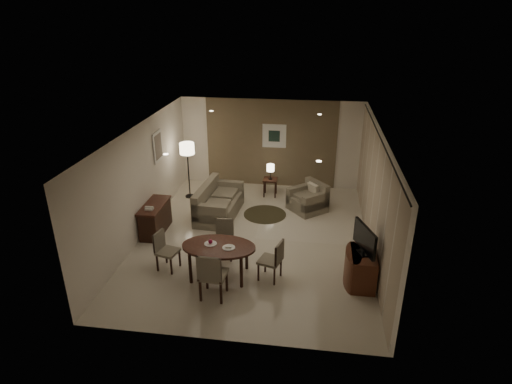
# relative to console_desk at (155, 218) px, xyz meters

# --- Properties ---
(room_shell) EXTENTS (5.50, 7.00, 2.70)m
(room_shell) POSITION_rel_console_desk_xyz_m (2.49, 0.40, 0.98)
(room_shell) COLOR beige
(room_shell) RESTS_ON ground
(taupe_accent) EXTENTS (3.96, 0.03, 2.70)m
(taupe_accent) POSITION_rel_console_desk_xyz_m (2.49, 3.48, 0.98)
(taupe_accent) COLOR brown
(taupe_accent) RESTS_ON wall_back
(curtain_wall) EXTENTS (0.08, 6.70, 2.58)m
(curtain_wall) POSITION_rel_console_desk_xyz_m (5.17, 0.00, 0.95)
(curtain_wall) COLOR beige
(curtain_wall) RESTS_ON wall_right
(curtain_rod) EXTENTS (0.03, 6.80, 0.03)m
(curtain_rod) POSITION_rel_console_desk_xyz_m (5.17, 0.00, 2.27)
(curtain_rod) COLOR black
(curtain_rod) RESTS_ON wall_right
(art_back_frame) EXTENTS (0.72, 0.03, 0.72)m
(art_back_frame) POSITION_rel_console_desk_xyz_m (2.59, 3.46, 1.23)
(art_back_frame) COLOR silver
(art_back_frame) RESTS_ON wall_back
(art_back_canvas) EXTENTS (0.34, 0.01, 0.34)m
(art_back_canvas) POSITION_rel_console_desk_xyz_m (2.59, 3.44, 1.23)
(art_back_canvas) COLOR black
(art_back_canvas) RESTS_ON wall_back
(art_left_frame) EXTENTS (0.03, 0.60, 0.80)m
(art_left_frame) POSITION_rel_console_desk_xyz_m (-0.23, 1.20, 1.48)
(art_left_frame) COLOR silver
(art_left_frame) RESTS_ON wall_left
(art_left_canvas) EXTENTS (0.01, 0.46, 0.64)m
(art_left_canvas) POSITION_rel_console_desk_xyz_m (-0.21, 1.20, 1.48)
(art_left_canvas) COLOR gray
(art_left_canvas) RESTS_ON wall_left
(downlight_nl) EXTENTS (0.10, 0.10, 0.01)m
(downlight_nl) POSITION_rel_console_desk_xyz_m (1.09, -1.80, 2.31)
(downlight_nl) COLOR white
(downlight_nl) RESTS_ON ceiling
(downlight_nr) EXTENTS (0.10, 0.10, 0.01)m
(downlight_nr) POSITION_rel_console_desk_xyz_m (3.89, -1.80, 2.31)
(downlight_nr) COLOR white
(downlight_nr) RESTS_ON ceiling
(downlight_fl) EXTENTS (0.10, 0.10, 0.01)m
(downlight_fl) POSITION_rel_console_desk_xyz_m (1.09, 1.80, 2.31)
(downlight_fl) COLOR white
(downlight_fl) RESTS_ON ceiling
(downlight_fr) EXTENTS (0.10, 0.10, 0.01)m
(downlight_fr) POSITION_rel_console_desk_xyz_m (3.89, 1.80, 2.31)
(downlight_fr) COLOR white
(downlight_fr) RESTS_ON ceiling
(console_desk) EXTENTS (0.48, 1.20, 0.75)m
(console_desk) POSITION_rel_console_desk_xyz_m (0.00, 0.00, 0.00)
(console_desk) COLOR #4C2518
(console_desk) RESTS_ON floor
(telephone) EXTENTS (0.20, 0.14, 0.09)m
(telephone) POSITION_rel_console_desk_xyz_m (0.00, -0.30, 0.43)
(telephone) COLOR white
(telephone) RESTS_ON console_desk
(tv_cabinet) EXTENTS (0.48, 0.90, 0.70)m
(tv_cabinet) POSITION_rel_console_desk_xyz_m (4.89, -1.50, -0.03)
(tv_cabinet) COLOR #5A2C1B
(tv_cabinet) RESTS_ON floor
(flat_tv) EXTENTS (0.36, 0.85, 0.60)m
(flat_tv) POSITION_rel_console_desk_xyz_m (4.87, -1.50, 0.65)
(flat_tv) COLOR black
(flat_tv) RESTS_ON tv_cabinet
(dining_table) EXTENTS (1.52, 0.95, 0.71)m
(dining_table) POSITION_rel_console_desk_xyz_m (1.98, -1.64, -0.02)
(dining_table) COLOR #4C2518
(dining_table) RESTS_ON floor
(chair_near) EXTENTS (0.52, 0.52, 1.01)m
(chair_near) POSITION_rel_console_desk_xyz_m (2.02, -2.33, 0.13)
(chair_near) COLOR #7A705E
(chair_near) RESTS_ON floor
(chair_far) EXTENTS (0.45, 0.45, 0.86)m
(chair_far) POSITION_rel_console_desk_xyz_m (1.92, -0.92, 0.06)
(chair_far) COLOR #7A705E
(chair_far) RESTS_ON floor
(chair_left) EXTENTS (0.50, 0.50, 0.85)m
(chair_left) POSITION_rel_console_desk_xyz_m (0.84, -1.53, 0.05)
(chair_left) COLOR #7A705E
(chair_left) RESTS_ON floor
(chair_right) EXTENTS (0.53, 0.53, 0.88)m
(chair_right) POSITION_rel_console_desk_xyz_m (3.03, -1.59, 0.07)
(chair_right) COLOR #7A705E
(chair_right) RESTS_ON floor
(plate_a) EXTENTS (0.26, 0.26, 0.02)m
(plate_a) POSITION_rel_console_desk_xyz_m (1.80, -1.59, 0.34)
(plate_a) COLOR white
(plate_a) RESTS_ON dining_table
(plate_b) EXTENTS (0.26, 0.26, 0.02)m
(plate_b) POSITION_rel_console_desk_xyz_m (2.20, -1.69, 0.34)
(plate_b) COLOR white
(plate_b) RESTS_ON dining_table
(fruit_apple) EXTENTS (0.09, 0.09, 0.09)m
(fruit_apple) POSITION_rel_console_desk_xyz_m (1.80, -1.59, 0.40)
(fruit_apple) COLOR maroon
(fruit_apple) RESTS_ON plate_a
(napkin) EXTENTS (0.12, 0.08, 0.03)m
(napkin) POSITION_rel_console_desk_xyz_m (2.20, -1.69, 0.37)
(napkin) COLOR white
(napkin) RESTS_ON plate_b
(round_rug) EXTENTS (1.15, 1.15, 0.01)m
(round_rug) POSITION_rel_console_desk_xyz_m (2.57, 1.34, -0.37)
(round_rug) COLOR #3E3A23
(round_rug) RESTS_ON floor
(sofa) EXTENTS (1.90, 1.05, 0.86)m
(sofa) POSITION_rel_console_desk_xyz_m (1.36, 1.13, 0.06)
(sofa) COLOR #7A705E
(sofa) RESTS_ON floor
(armchair) EXTENTS (1.20, 1.21, 0.78)m
(armchair) POSITION_rel_console_desk_xyz_m (3.69, 1.77, 0.02)
(armchair) COLOR #7A705E
(armchair) RESTS_ON floor
(side_table) EXTENTS (0.41, 0.41, 0.52)m
(side_table) POSITION_rel_console_desk_xyz_m (2.57, 2.64, -0.11)
(side_table) COLOR black
(side_table) RESTS_ON floor
(table_lamp) EXTENTS (0.22, 0.22, 0.50)m
(table_lamp) POSITION_rel_console_desk_xyz_m (2.57, 2.64, 0.40)
(table_lamp) COLOR #FFEAC1
(table_lamp) RESTS_ON side_table
(floor_lamp) EXTENTS (0.42, 0.42, 1.65)m
(floor_lamp) POSITION_rel_console_desk_xyz_m (0.23, 2.22, 0.45)
(floor_lamp) COLOR #FFE5B7
(floor_lamp) RESTS_ON floor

